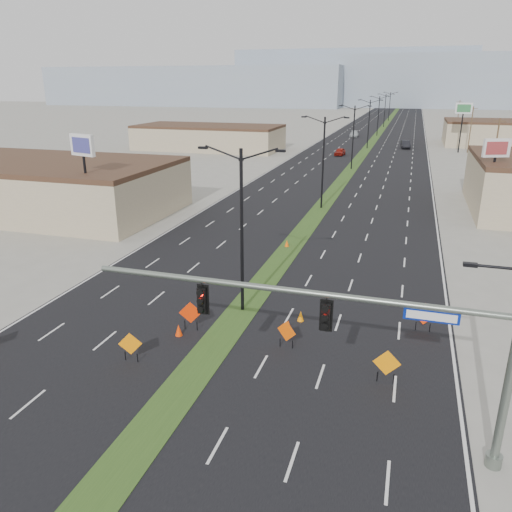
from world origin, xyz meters
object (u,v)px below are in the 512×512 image
(streetlight_1, at_px, (323,160))
(cone_0, at_px, (179,330))
(construction_sign_1, at_px, (130,345))
(construction_sign_3, at_px, (287,332))
(construction_sign_5, at_px, (424,315))
(streetlight_2, at_px, (353,135))
(pole_sign_east_far, at_px, (463,112))
(cone_3, at_px, (287,243))
(construction_sign_4, at_px, (387,364))
(construction_sign_2, at_px, (190,313))
(car_mid, at_px, (406,145))
(car_far, at_px, (354,134))
(cone_2, at_px, (301,316))
(streetlight_0, at_px, (242,227))
(pole_sign_east_near, at_px, (495,155))
(streetlight_4, at_px, (378,115))
(streetlight_3, at_px, (369,122))
(car_left, at_px, (340,152))
(cone_1, at_px, (288,326))
(signal_mast, at_px, (375,334))
(pole_sign_west, at_px, (83,153))
(streetlight_5, at_px, (385,109))
(streetlight_6, at_px, (390,105))

(streetlight_1, xyz_separation_m, cone_0, (-2.36, -32.24, -5.07))
(construction_sign_1, xyz_separation_m, construction_sign_3, (7.24, 3.67, -0.01))
(construction_sign_1, bearing_deg, construction_sign_5, 9.23)
(streetlight_2, distance_m, pole_sign_east_far, 32.65)
(cone_3, bearing_deg, construction_sign_4, -63.37)
(construction_sign_2, bearing_deg, car_mid, 65.23)
(car_far, distance_m, cone_3, 94.34)
(construction_sign_1, distance_m, cone_2, 10.13)
(construction_sign_5, bearing_deg, streetlight_0, -175.61)
(streetlight_2, height_order, pole_sign_east_near, streetlight_2)
(car_far, height_order, construction_sign_3, construction_sign_3)
(streetlight_4, xyz_separation_m, cone_3, (-0.36, -98.87, -5.10))
(streetlight_3, bearing_deg, car_left, -108.12)
(streetlight_0, bearing_deg, cone_1, -28.56)
(signal_mast, xyz_separation_m, construction_sign_5, (2.21, 10.36, -3.75))
(construction_sign_1, height_order, cone_3, construction_sign_1)
(car_left, distance_m, construction_sign_3, 75.72)
(pole_sign_west, height_order, pole_sign_east_near, pole_sign_west)
(construction_sign_2, bearing_deg, cone_1, -2.76)
(streetlight_1, distance_m, construction_sign_3, 32.29)
(pole_sign_west, xyz_separation_m, pole_sign_east_near, (36.82, 14.97, -0.68))
(streetlight_4, distance_m, cone_3, 99.01)
(car_left, distance_m, cone_3, 58.56)
(cone_0, bearing_deg, cone_3, 83.42)
(construction_sign_3, bearing_deg, streetlight_2, 116.20)
(streetlight_2, relative_size, cone_2, 15.22)
(streetlight_0, relative_size, construction_sign_5, 5.68)
(streetlight_1, bearing_deg, car_mid, 82.38)
(streetlight_3, height_order, streetlight_5, same)
(signal_mast, bearing_deg, construction_sign_2, 147.85)
(streetlight_1, xyz_separation_m, construction_sign_3, (3.74, -31.75, -4.49))
(signal_mast, relative_size, pole_sign_east_near, 1.97)
(streetlight_3, distance_m, cone_0, 88.41)
(streetlight_1, xyz_separation_m, streetlight_2, (0.00, 28.00, 0.00))
(construction_sign_4, relative_size, cone_1, 2.67)
(streetlight_6, height_order, pole_sign_east_near, streetlight_6)
(streetlight_2, height_order, car_mid, streetlight_2)
(signal_mast, distance_m, pole_sign_east_near, 38.69)
(car_far, bearing_deg, cone_1, -87.54)
(streetlight_0, relative_size, construction_sign_4, 5.78)
(streetlight_2, distance_m, cone_0, 60.50)
(streetlight_2, height_order, streetlight_4, same)
(streetlight_6, bearing_deg, streetlight_2, -90.00)
(construction_sign_4, bearing_deg, construction_sign_1, -174.42)
(pole_sign_west, bearing_deg, streetlight_1, 54.23)
(streetlight_4, distance_m, construction_sign_1, 119.56)
(streetlight_6, relative_size, construction_sign_5, 5.68)
(streetlight_2, bearing_deg, streetlight_6, 90.00)
(streetlight_0, height_order, pole_sign_east_far, streetlight_0)
(construction_sign_3, height_order, pole_sign_west, pole_sign_west)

